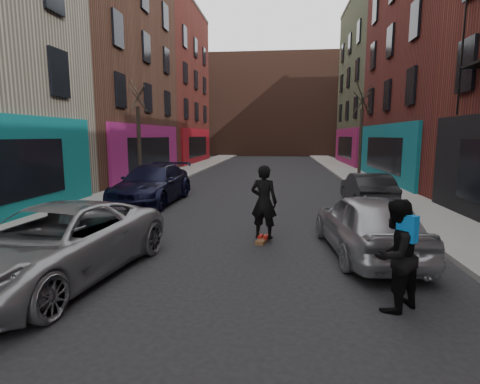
% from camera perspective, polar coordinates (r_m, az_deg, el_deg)
% --- Properties ---
extents(sidewalk_left, '(2.50, 84.00, 0.13)m').
position_cam_1_polar(sidewalk_left, '(31.89, -7.19, 3.58)').
color(sidewalk_left, gray).
rests_on(sidewalk_left, ground).
extents(sidewalk_right, '(2.50, 84.00, 0.13)m').
position_cam_1_polar(sidewalk_right, '(31.44, 15.60, 3.26)').
color(sidewalk_right, gray).
rests_on(sidewalk_right, ground).
extents(building_far, '(40.00, 10.00, 14.00)m').
position_cam_1_polar(building_far, '(57.07, 5.23, 12.77)').
color(building_far, '#47281E').
rests_on(building_far, ground).
extents(tree_left_far, '(2.00, 2.00, 6.50)m').
position_cam_1_polar(tree_left_far, '(20.29, -15.22, 9.90)').
color(tree_left_far, black).
rests_on(tree_left_far, sidewalk_left).
extents(tree_right_far, '(2.00, 2.00, 6.80)m').
position_cam_1_polar(tree_right_far, '(25.42, 17.99, 9.80)').
color(tree_right_far, black).
rests_on(tree_right_far, sidewalk_right).
extents(parked_left_far, '(3.09, 5.55, 1.47)m').
position_cam_1_polar(parked_left_far, '(8.18, -26.40, -7.05)').
color(parked_left_far, gray).
rests_on(parked_left_far, ground).
extents(parked_left_end, '(2.36, 5.55, 1.60)m').
position_cam_1_polar(parked_left_end, '(16.16, -13.22, 1.20)').
color(parked_left_end, black).
rests_on(parked_left_end, ground).
extents(parked_right_far, '(2.20, 4.57, 1.51)m').
position_cam_1_polar(parked_right_far, '(9.37, 18.76, -4.59)').
color(parked_right_far, '#9B9DA4').
rests_on(parked_right_far, ground).
extents(parked_right_end, '(1.50, 4.11, 1.35)m').
position_cam_1_polar(parked_right_end, '(15.81, 18.79, 0.35)').
color(parked_right_end, black).
rests_on(parked_right_end, ground).
extents(skateboard, '(0.41, 0.83, 0.10)m').
position_cam_1_polar(skateboard, '(10.13, 3.60, -7.26)').
color(skateboard, brown).
rests_on(skateboard, ground).
extents(skateboarder, '(0.81, 0.63, 1.96)m').
position_cam_1_polar(skateboarder, '(9.90, 3.65, -1.51)').
color(skateboarder, black).
rests_on(skateboarder, skateboard).
extents(pedestrian, '(1.12, 1.10, 1.83)m').
position_cam_1_polar(pedestrian, '(6.57, 22.56, -8.85)').
color(pedestrian, black).
rests_on(pedestrian, ground).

